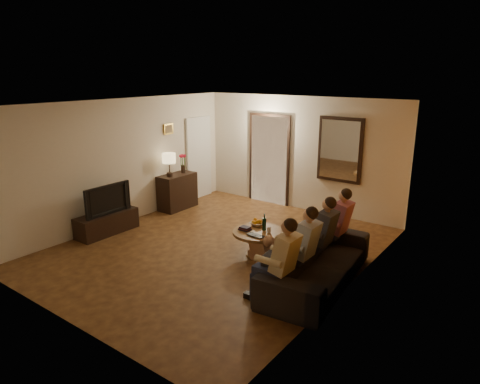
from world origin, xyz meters
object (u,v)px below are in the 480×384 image
Objects in this scene: person_b at (302,251)px; wine_bottle at (264,222)px; table_lamp at (169,165)px; person_c at (321,239)px; tv at (105,199)px; laptop at (254,236)px; tv_stand at (107,223)px; person_a at (281,266)px; dresser at (177,191)px; person_d at (337,228)px; dog at (261,246)px; sofa at (317,261)px; coffee_table at (258,243)px; bowl at (257,224)px.

person_b reaches higher than wine_bottle.
person_c is at bearing -11.93° from table_lamp.
tv is 3.20m from laptop.
person_a is at bearing -4.25° from tv_stand.
person_d is at bearing -6.91° from dresser.
dresser is at bearing 0.00° from tv.
tv_stand is at bearing -168.13° from person_c.
dresser is 4.37m from person_c.
dog is 1.81× the size of wine_bottle.
table_lamp is 0.43× the size of tv_stand.
tv_stand is 1.23× the size of tv.
sofa reaches higher than tv_stand.
coffee_table is (-1.19, 1.22, -0.38)m from person_a.
person_d reaches higher than bowl.
person_c reaches higher than tv.
tv_stand is 3.26m from wine_bottle.
person_b is at bearing -32.30° from wine_bottle.
tv_stand is 0.50m from tv.
tv is at bearing -148.64° from dog.
tv is at bearing -161.92° from wine_bottle.
dog is 0.45m from wine_bottle.
sofa is 2.06× the size of person_b.
coffee_table reaches higher than tv_stand.
person_d is 3.87× the size of wine_bottle.
person_b is 3.87× the size of wine_bottle.
person_d reaches higher than wine_bottle.
wine_bottle reaches higher than tv_stand.
tv_stand is at bearing 0.00° from tv.
person_d is 1.31m from dog.
laptop is at bearing -70.35° from coffee_table.
tv is at bearing 91.31° from sofa.
bowl is at bearing 149.68° from dog.
dresser is 2.80× the size of laptop.
coffee_table is 2.74× the size of laptop.
sofa is (4.32, 0.59, 0.15)m from tv_stand.
tv_stand is 1.05× the size of person_b.
sofa is at bearing -20.17° from bowl.
dog is (3.21, 0.72, -0.43)m from tv.
dog is 0.26m from coffee_table.
tv is 4.23m from person_b.
tv_stand is 2.24× the size of dog.
person_a is 1.48m from dog.
sofa reaches higher than bowl.
person_a reaches higher than dresser.
person_c is (0.00, 0.60, 0.00)m from person_b.
dresser is 2.98m from bowl.
dresser reaches higher than laptop.
dresser is at bearing 176.99° from dog.
person_c reaches higher than sofa.
table_lamp reaches higher than dog.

